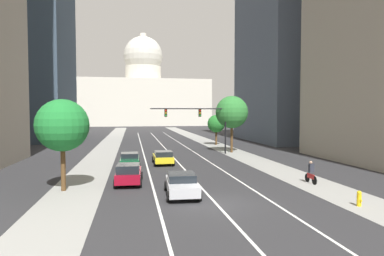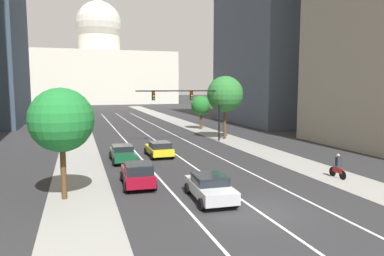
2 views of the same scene
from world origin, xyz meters
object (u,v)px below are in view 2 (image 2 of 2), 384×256
object	(u,v)px
capitol_building	(100,70)
street_tree_mid_right	(225,94)
car_green	(123,153)
street_tree_mid_left	(61,120)
car_crimson	(138,174)
car_yellow	(159,149)
traffic_signal_mast	(193,101)
car_silver	(210,187)
cyclist	(338,166)
street_tree_near_right	(201,106)

from	to	relation	value
capitol_building	street_tree_mid_right	xyz separation A→B (m)	(8.33, -100.47, -7.17)
car_green	street_tree_mid_left	bearing A→B (deg)	154.69
car_green	car_crimson	bearing A→B (deg)	179.96
car_yellow	traffic_signal_mast	distance (m)	10.06
car_green	car_yellow	bearing A→B (deg)	-72.63
car_yellow	car_crimson	xyz separation A→B (m)	(-3.42, -9.08, 0.07)
car_yellow	traffic_signal_mast	xyz separation A→B (m)	(5.63, 7.34, 3.95)
traffic_signal_mast	car_crimson	bearing A→B (deg)	-118.86
car_yellow	car_silver	xyz separation A→B (m)	(0.00, -13.11, 0.01)
car_crimson	car_yellow	bearing A→B (deg)	-17.92
car_crimson	traffic_signal_mast	distance (m)	19.14
capitol_building	cyclist	distance (m)	121.15
car_yellow	car_silver	distance (m)	13.11
street_tree_mid_left	street_tree_near_right	bearing A→B (deg)	57.89
capitol_building	car_silver	size ratio (longest dim) A/B	12.00
car_crimson	car_green	size ratio (longest dim) A/B	0.97
capitol_building	street_tree_near_right	world-z (taller)	capitol_building
car_yellow	street_tree_near_right	distance (m)	21.89
car_silver	street_tree_mid_left	world-z (taller)	street_tree_mid_left
street_tree_near_right	traffic_signal_mast	bearing A→B (deg)	-113.14
traffic_signal_mast	capitol_building	bearing A→B (deg)	92.21
traffic_signal_mast	car_yellow	bearing A→B (deg)	-127.46
car_yellow	traffic_signal_mast	size ratio (longest dim) A/B	0.42
cyclist	street_tree_mid_right	xyz separation A→B (m)	(-0.16, 19.81, 4.57)
capitol_building	car_green	xyz separation A→B (m)	(-5.12, -110.06, -11.87)
car_green	street_tree_near_right	distance (m)	24.59
traffic_signal_mast	street_tree_near_right	distance (m)	12.68
car_yellow	cyclist	xyz separation A→B (m)	(10.20, -11.28, 0.11)
car_green	car_silver	xyz separation A→B (m)	(3.41, -12.04, 0.02)
street_tree_mid_left	street_tree_mid_right	world-z (taller)	street_tree_mid_right
street_tree_mid_left	street_tree_near_right	xyz separation A→B (m)	(18.42, 29.35, -0.98)
street_tree_mid_right	car_crimson	bearing A→B (deg)	-127.40
car_crimson	traffic_signal_mast	size ratio (longest dim) A/B	0.44
capitol_building	traffic_signal_mast	distance (m)	102.03
car_yellow	car_green	size ratio (longest dim) A/B	0.93
car_silver	street_tree_mid_left	xyz separation A→B (m)	(-7.83, 2.71, 3.75)
car_crimson	car_green	distance (m)	8.01
traffic_signal_mast	street_tree_near_right	world-z (taller)	traffic_signal_mast
traffic_signal_mast	street_tree_mid_right	bearing A→B (deg)	15.04
capitol_building	street_tree_mid_left	world-z (taller)	capitol_building
car_crimson	street_tree_near_right	bearing A→B (deg)	-23.82
car_yellow	car_crimson	distance (m)	9.70
car_green	cyclist	world-z (taller)	cyclist
car_yellow	cyclist	size ratio (longest dim) A/B	2.38
car_silver	cyclist	xyz separation A→B (m)	(10.20, 1.82, 0.10)
cyclist	street_tree_mid_right	size ratio (longest dim) A/B	0.23
capitol_building	car_green	world-z (taller)	capitol_building
capitol_building	traffic_signal_mast	world-z (taller)	capitol_building
car_yellow	street_tree_near_right	bearing A→B (deg)	-29.30
car_green	street_tree_mid_right	size ratio (longest dim) A/B	0.58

